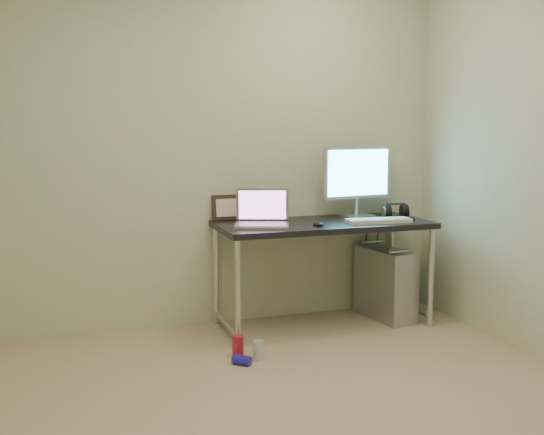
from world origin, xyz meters
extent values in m
plane|color=tan|center=(0.00, 0.00, 0.00)|extent=(3.50, 3.50, 0.00)
cube|color=beige|center=(0.00, 1.75, 1.25)|extent=(3.50, 0.02, 2.50)
cube|color=black|center=(0.76, 1.42, 0.73)|extent=(1.50, 0.65, 0.04)
cylinder|color=silver|center=(0.05, 1.14, 0.35)|extent=(0.04, 0.04, 0.71)
cylinder|color=silver|center=(0.05, 1.71, 0.35)|extent=(0.04, 0.04, 0.71)
cylinder|color=silver|center=(1.47, 1.14, 0.35)|extent=(0.04, 0.04, 0.71)
cylinder|color=silver|center=(1.47, 1.71, 0.35)|extent=(0.04, 0.04, 0.71)
cylinder|color=silver|center=(0.05, 1.42, 0.08)|extent=(0.04, 0.57, 0.04)
cylinder|color=silver|center=(1.47, 1.42, 0.08)|extent=(0.04, 0.57, 0.04)
cube|color=#A4A4A9|center=(1.27, 1.44, 0.26)|extent=(0.29, 0.53, 0.52)
cylinder|color=#B5B6BD|center=(1.27, 1.23, 0.54)|extent=(0.19, 0.05, 0.03)
cylinder|color=#B5B6BD|center=(1.27, 1.65, 0.54)|extent=(0.19, 0.05, 0.03)
cylinder|color=black|center=(1.22, 1.70, 0.40)|extent=(0.01, 0.16, 0.69)
cylinder|color=black|center=(1.31, 1.68, 0.38)|extent=(0.02, 0.11, 0.71)
cylinder|color=#AB1F31|center=(0.00, 0.99, 0.07)|extent=(0.09, 0.09, 0.13)
cylinder|color=silver|center=(0.10, 0.88, 0.06)|extent=(0.09, 0.09, 0.13)
cylinder|color=#231CB3|center=(-0.02, 0.83, 0.03)|extent=(0.12, 0.12, 0.06)
cube|color=#B5B6BD|center=(0.27, 1.33, 0.76)|extent=(0.42, 0.36, 0.02)
cube|color=slate|center=(0.27, 1.33, 0.77)|extent=(0.37, 0.30, 0.00)
cube|color=gray|center=(0.32, 1.46, 0.88)|extent=(0.35, 0.17, 0.23)
cube|color=#754966|center=(0.32, 1.46, 0.88)|extent=(0.32, 0.15, 0.20)
cube|color=#B5B6BD|center=(1.09, 1.57, 0.76)|extent=(0.24, 0.19, 0.02)
cylinder|color=#B5B6BD|center=(1.09, 1.59, 0.83)|extent=(0.04, 0.04, 0.12)
cube|color=#B5B6BD|center=(1.09, 1.58, 1.08)|extent=(0.56, 0.10, 0.38)
cube|color=#58D1FF|center=(1.09, 1.56, 1.08)|extent=(0.50, 0.07, 0.33)
cube|color=silver|center=(1.11, 1.26, 0.76)|extent=(0.46, 0.18, 0.03)
ellipsoid|color=black|center=(1.37, 1.30, 0.77)|extent=(0.09, 0.12, 0.04)
ellipsoid|color=black|center=(0.65, 1.26, 0.77)|extent=(0.07, 0.11, 0.04)
cylinder|color=black|center=(1.32, 1.52, 0.78)|extent=(0.06, 0.12, 0.11)
cylinder|color=black|center=(1.45, 1.52, 0.78)|extent=(0.06, 0.12, 0.11)
cube|color=black|center=(1.38, 1.52, 0.84)|extent=(0.15, 0.04, 0.01)
cube|color=black|center=(0.14, 1.73, 0.84)|extent=(0.23, 0.07, 0.18)
cylinder|color=silver|center=(0.34, 1.71, 0.79)|extent=(0.01, 0.01, 0.09)
cylinder|color=silver|center=(0.34, 1.71, 0.85)|extent=(0.05, 0.04, 0.04)
camera|label=1|loc=(-1.11, -2.95, 1.45)|focal=45.00mm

